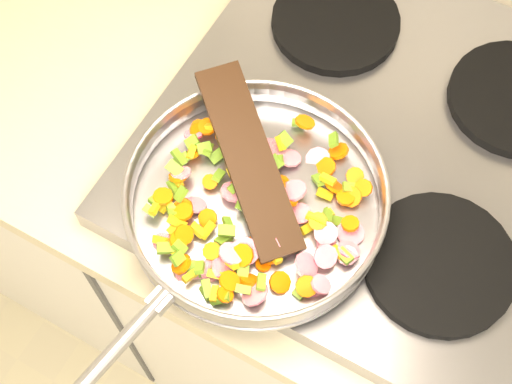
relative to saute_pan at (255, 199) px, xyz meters
The scene contains 7 objects.
cooktop 0.22m from the saute_pan, 63.26° to the left, with size 0.60×0.60×0.04m, color #939399.
grate_fl 0.07m from the saute_pan, 133.12° to the left, with size 0.19×0.19×0.02m, color black.
grate_fr 0.24m from the saute_pan, 11.61° to the left, with size 0.19×0.19×0.02m, color black.
grate_bl 0.33m from the saute_pan, 97.84° to the left, with size 0.19×0.19×0.02m, color black.
saute_pan is the anchor object (origin of this frame).
vegetable_heap 0.01m from the saute_pan, 69.29° to the right, with size 0.29×0.29×0.05m.
wooden_spatula 0.05m from the saute_pan, 128.30° to the left, with size 0.26×0.06×0.01m, color black.
Camera 1 is at (-0.61, 1.14, 1.77)m, focal length 50.00 mm.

